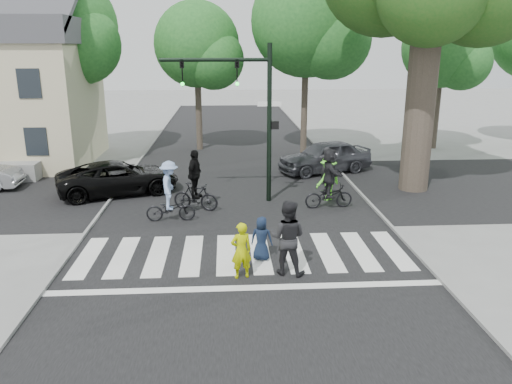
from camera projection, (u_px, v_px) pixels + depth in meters
ground at (245, 268)px, 13.71m from camera, size 120.00×120.00×0.00m
road_stem at (239, 211)px, 18.50m from camera, size 10.00×70.00×0.01m
road_cross at (237, 189)px, 21.38m from camera, size 70.00×10.00×0.01m
curb_left at (101, 212)px, 18.19m from camera, size 0.10×70.00×0.10m
curb_right at (373, 207)px, 18.79m from camera, size 0.10×70.00×0.10m
crosswalk at (244, 258)px, 14.34m from camera, size 10.00×3.85×0.01m
traffic_signal at (247, 101)px, 18.58m from camera, size 4.45×0.29×6.00m
bg_tree_1 at (67, 31)px, 26.17m from camera, size 6.09×5.80×9.80m
bg_tree_2 at (201, 48)px, 27.92m from camera, size 5.04×4.80×8.40m
bg_tree_3 at (313, 26)px, 26.66m from camera, size 6.30×6.00×10.20m
bg_tree_4 at (448, 51)px, 28.31m from camera, size 4.83×4.60×8.15m
house at (8, 89)px, 25.37m from camera, size 8.40×8.10×8.82m
pedestrian_woman at (241, 251)px, 12.93m from camera, size 0.63×0.49×1.54m
pedestrian_child at (262, 238)px, 14.09m from camera, size 0.71×0.55×1.28m
pedestrian_adult at (287, 238)px, 13.12m from camera, size 1.19×1.05×2.04m
cyclist_left at (170, 195)px, 17.17m from camera, size 1.70×1.11×2.14m
cyclist_mid at (195, 186)px, 18.35m from camera, size 1.80×1.14×2.27m
cyclist_right at (329, 182)px, 18.57m from camera, size 1.84×1.72×2.29m
car_suv at (118, 178)px, 20.51m from camera, size 5.34×3.73×1.36m
car_grey at (325, 157)px, 24.02m from camera, size 4.89×3.23×1.55m
bystander_hivis at (328, 179)px, 19.60m from camera, size 1.29×1.15×1.74m
bystander_dark at (326, 166)px, 21.76m from camera, size 0.74×0.67×1.70m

